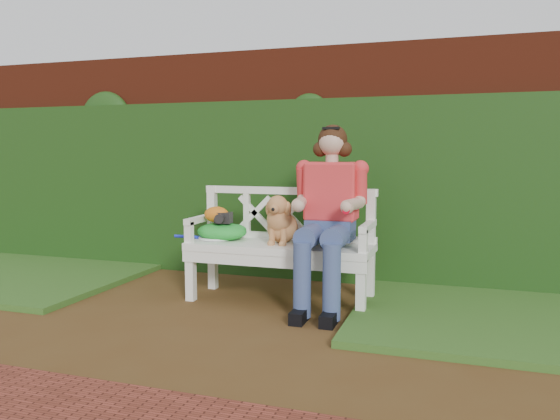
% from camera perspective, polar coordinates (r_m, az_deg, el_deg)
% --- Properties ---
extents(ground, '(60.00, 60.00, 0.00)m').
position_cam_1_polar(ground, '(3.97, -10.29, -11.84)').
color(ground, '#492E14').
extents(brick_wall, '(10.00, 0.30, 2.20)m').
position_cam_1_polar(brick_wall, '(5.52, -1.01, 4.90)').
color(brick_wall, '#5F1F0F').
rests_on(brick_wall, ground).
extents(ivy_hedge, '(10.00, 0.18, 1.70)m').
position_cam_1_polar(ivy_hedge, '(5.32, -1.79, 2.16)').
color(ivy_hedge, '#1B3C0C').
rests_on(ivy_hedge, ground).
extents(grass_left, '(2.60, 2.00, 0.05)m').
position_cam_1_polar(grass_left, '(6.08, -26.39, -5.83)').
color(grass_left, '#15380C').
rests_on(grass_left, ground).
extents(grass_right, '(2.60, 2.00, 0.05)m').
position_cam_1_polar(grass_right, '(4.41, 25.47, -10.17)').
color(grass_right, '#15380C').
rests_on(grass_right, ground).
extents(garden_bench, '(1.63, 0.74, 0.48)m').
position_cam_1_polar(garden_bench, '(4.47, 0.00, -6.52)').
color(garden_bench, white).
rests_on(garden_bench, ground).
extents(seated_woman, '(0.73, 0.89, 1.41)m').
position_cam_1_polar(seated_woman, '(4.26, 5.24, -0.79)').
color(seated_woman, '#D24955').
rests_on(seated_woman, ground).
extents(dog, '(0.35, 0.42, 0.40)m').
position_cam_1_polar(dog, '(4.39, 0.15, -0.90)').
color(dog, olive).
rests_on(dog, garden_bench).
extents(tennis_racket, '(0.58, 0.32, 0.03)m').
position_cam_1_polar(tennis_racket, '(4.63, -7.08, -2.92)').
color(tennis_racket, white).
rests_on(tennis_racket, garden_bench).
extents(green_bag, '(0.51, 0.45, 0.15)m').
position_cam_1_polar(green_bag, '(4.61, -6.10, -2.20)').
color(green_bag, green).
rests_on(green_bag, garden_bench).
extents(camera_item, '(0.15, 0.12, 0.09)m').
position_cam_1_polar(camera_item, '(4.56, -5.93, -0.80)').
color(camera_item, black).
rests_on(camera_item, green_bag).
extents(baseball_glove, '(0.22, 0.17, 0.13)m').
position_cam_1_polar(baseball_glove, '(4.59, -6.65, -0.47)').
color(baseball_glove, '#C76515').
rests_on(baseball_glove, green_bag).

